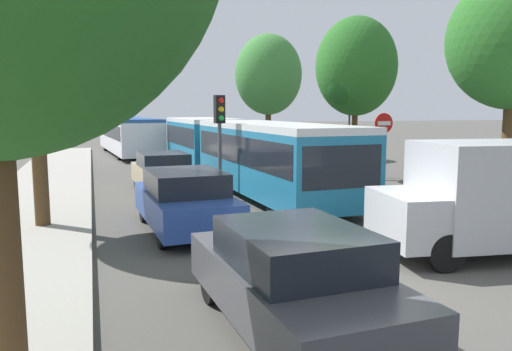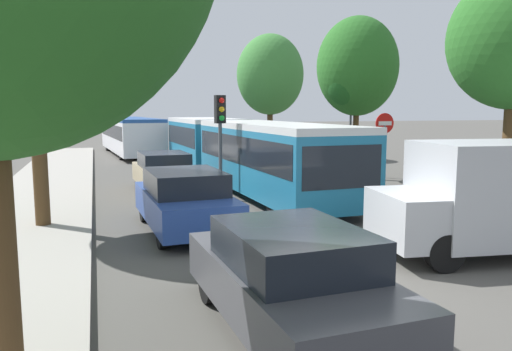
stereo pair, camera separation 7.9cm
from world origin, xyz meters
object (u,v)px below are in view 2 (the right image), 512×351
(queued_car_tan, at_px, (164,172))
(white_van, at_px, (508,194))
(city_bus_rear, at_px, (130,133))
(no_entry_sign, at_px, (384,141))
(queued_car_graphite, at_px, (290,279))
(queued_car_blue, at_px, (185,200))
(tree_right_far, at_px, (270,75))
(articulated_bus, at_px, (238,147))
(tree_left_mid, at_px, (32,24))
(traffic_light, at_px, (220,123))
(direction_sign_post, at_px, (351,118))
(tree_right_mid, at_px, (356,69))

(queued_car_tan, height_order, white_van, white_van)
(city_bus_rear, height_order, white_van, city_bus_rear)
(no_entry_sign, bearing_deg, queued_car_graphite, -38.02)
(queued_car_blue, xyz_separation_m, tree_right_far, (8.36, 17.42, 4.27))
(articulated_bus, distance_m, tree_left_mid, 9.87)
(traffic_light, distance_m, no_entry_sign, 5.72)
(articulated_bus, relative_size, queued_car_blue, 3.86)
(articulated_bus, relative_size, direction_sign_post, 4.70)
(white_van, relative_size, tree_left_mid, 0.75)
(queued_car_blue, bearing_deg, traffic_light, -28.18)
(queued_car_tan, xyz_separation_m, direction_sign_post, (8.42, 1.76, 1.83))
(no_entry_sign, xyz_separation_m, tree_left_mid, (-10.81, -2.00, 3.04))
(traffic_light, bearing_deg, direction_sign_post, 112.92)
(city_bus_rear, xyz_separation_m, direction_sign_post, (8.51, -13.72, 1.17))
(city_bus_rear, bearing_deg, articulated_bus, -171.63)
(articulated_bus, bearing_deg, direction_sign_post, 91.51)
(traffic_light, relative_size, direction_sign_post, 0.94)
(queued_car_graphite, bearing_deg, white_van, -72.77)
(city_bus_rear, relative_size, tree_right_mid, 1.66)
(queued_car_graphite, bearing_deg, traffic_light, -11.08)
(traffic_light, bearing_deg, queued_car_graphite, -15.51)
(tree_right_far, bearing_deg, no_entry_sign, -93.43)
(city_bus_rear, bearing_deg, tree_right_far, -121.36)
(no_entry_sign, distance_m, tree_right_mid, 4.78)
(queued_car_blue, bearing_deg, queued_car_graphite, -178.84)
(articulated_bus, bearing_deg, city_bus_rear, -169.08)
(queued_car_blue, height_order, direction_sign_post, direction_sign_post)
(direction_sign_post, distance_m, tree_right_far, 9.94)
(direction_sign_post, relative_size, tree_left_mid, 0.52)
(white_van, height_order, direction_sign_post, direction_sign_post)
(articulated_bus, xyz_separation_m, queued_car_graphite, (-3.09, -13.39, -0.71))
(queued_car_blue, bearing_deg, no_entry_sign, -69.55)
(city_bus_rear, height_order, tree_right_mid, tree_right_mid)
(city_bus_rear, height_order, no_entry_sign, no_entry_sign)
(traffic_light, distance_m, tree_left_mid, 6.31)
(white_van, bearing_deg, city_bus_rear, -69.46)
(articulated_bus, bearing_deg, traffic_light, -26.37)
(city_bus_rear, height_order, direction_sign_post, direction_sign_post)
(articulated_bus, xyz_separation_m, queued_car_tan, (-3.18, -1.42, -0.72))
(city_bus_rear, bearing_deg, queued_car_tan, 175.59)
(articulated_bus, distance_m, traffic_light, 4.07)
(queued_car_graphite, height_order, traffic_light, traffic_light)
(queued_car_tan, bearing_deg, tree_right_far, -37.82)
(queued_car_blue, bearing_deg, tree_right_far, -28.12)
(city_bus_rear, height_order, queued_car_tan, city_bus_rear)
(city_bus_rear, height_order, queued_car_blue, city_bus_rear)
(queued_car_graphite, height_order, tree_right_far, tree_right_far)
(queued_car_tan, relative_size, tree_right_mid, 0.61)
(white_van, bearing_deg, queued_car_graphite, 27.56)
(queued_car_graphite, relative_size, no_entry_sign, 1.50)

